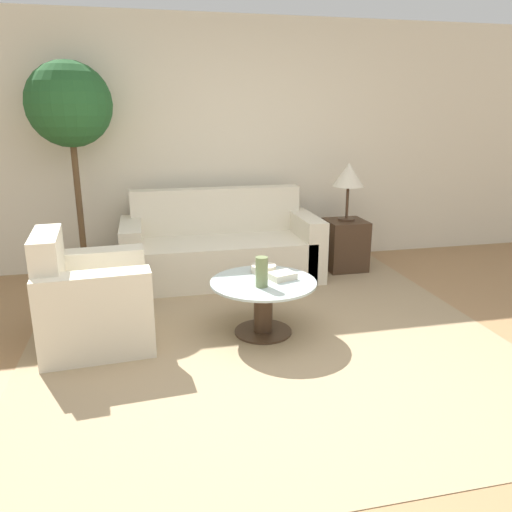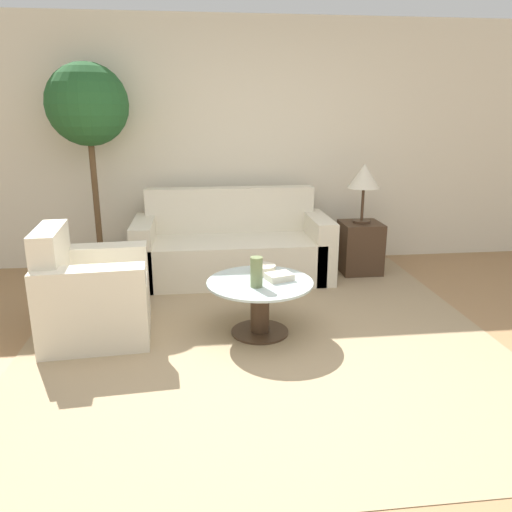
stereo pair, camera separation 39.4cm
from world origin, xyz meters
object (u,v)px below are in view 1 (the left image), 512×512
(coffee_table, at_px, (263,300))
(table_lamp, at_px, (349,176))
(potted_plant, at_px, (70,118))
(bowl, at_px, (264,269))
(book_stack, at_px, (282,276))
(armchair, at_px, (88,305))
(sofa_main, at_px, (221,250))
(vase, at_px, (262,272))

(coffee_table, height_order, table_lamp, table_lamp)
(potted_plant, xyz_separation_m, bowl, (1.51, -1.39, -1.14))
(coffee_table, relative_size, book_stack, 3.54)
(table_lamp, distance_m, book_stack, 1.84)
(armchair, height_order, potted_plant, potted_plant)
(bowl, bearing_deg, book_stack, -62.53)
(armchair, relative_size, coffee_table, 1.07)
(sofa_main, distance_m, armchair, 1.75)
(sofa_main, bearing_deg, coffee_table, -85.75)
(table_lamp, height_order, book_stack, table_lamp)
(potted_plant, height_order, bowl, potted_plant)
(sofa_main, xyz_separation_m, vase, (0.07, -1.53, 0.25))
(potted_plant, relative_size, bowl, 10.60)
(coffee_table, distance_m, bowl, 0.28)
(sofa_main, relative_size, potted_plant, 0.93)
(coffee_table, bearing_deg, book_stack, 6.43)
(coffee_table, bearing_deg, vase, -109.44)
(armchair, bearing_deg, potted_plant, 2.46)
(armchair, distance_m, potted_plant, 1.97)
(table_lamp, bearing_deg, potted_plant, 175.58)
(coffee_table, distance_m, potted_plant, 2.53)
(sofa_main, relative_size, book_stack, 8.60)
(potted_plant, bearing_deg, bowl, -42.70)
(sofa_main, xyz_separation_m, table_lamp, (1.35, -0.03, 0.71))
(book_stack, bearing_deg, potted_plant, 116.78)
(armchair, bearing_deg, book_stack, -98.70)
(sofa_main, height_order, vase, sofa_main)
(book_stack, bearing_deg, coffee_table, 167.75)
(bowl, distance_m, book_stack, 0.21)
(vase, bearing_deg, armchair, 168.95)
(table_lamp, distance_m, vase, 2.03)
(book_stack, bearing_deg, sofa_main, 81.64)
(table_lamp, relative_size, vase, 2.69)
(sofa_main, height_order, book_stack, sofa_main)
(coffee_table, bearing_deg, table_lamp, 48.23)
(coffee_table, xyz_separation_m, table_lamp, (1.24, 1.39, 0.73))
(bowl, bearing_deg, armchair, -176.74)
(potted_plant, height_order, book_stack, potted_plant)
(bowl, bearing_deg, sofa_main, 97.38)
(armchair, distance_m, table_lamp, 2.91)
(coffee_table, distance_m, book_stack, 0.23)
(potted_plant, bearing_deg, armchair, -83.33)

